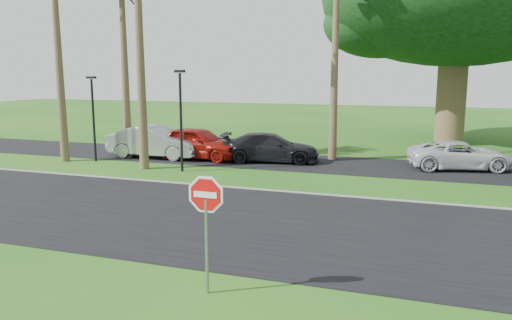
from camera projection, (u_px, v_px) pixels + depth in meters
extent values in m
plane|color=#1A5214|center=(237.00, 244.00, 13.30)|extent=(120.00, 120.00, 0.00)
cube|color=black|center=(261.00, 223.00, 15.16)|extent=(120.00, 8.00, 0.02)
cube|color=black|center=(327.00, 164.00, 24.95)|extent=(120.00, 5.00, 0.02)
cube|color=gray|center=(294.00, 192.00, 18.94)|extent=(120.00, 0.12, 0.06)
cylinder|color=gray|center=(207.00, 247.00, 10.17)|extent=(0.07, 0.07, 2.00)
cylinder|color=white|center=(206.00, 194.00, 9.99)|extent=(1.05, 0.02, 1.05)
cylinder|color=red|center=(206.00, 194.00, 9.99)|extent=(0.90, 0.02, 0.90)
cube|color=white|center=(206.00, 194.00, 9.99)|extent=(0.50, 0.02, 0.12)
cone|color=brown|center=(59.00, 58.00, 24.94)|extent=(0.44, 0.44, 10.50)
cone|color=brown|center=(125.00, 73.00, 26.13)|extent=(0.44, 0.44, 9.00)
cone|color=brown|center=(140.00, 45.00, 22.79)|extent=(0.44, 0.44, 11.50)
cone|color=brown|center=(335.00, 68.00, 25.53)|extent=(0.44, 0.44, 9.50)
cylinder|color=brown|center=(451.00, 97.00, 31.37)|extent=(1.80, 1.80, 6.00)
cylinder|color=black|center=(94.00, 121.00, 25.47)|extent=(0.12, 0.12, 4.20)
cube|color=black|center=(91.00, 77.00, 25.09)|extent=(0.45, 0.25, 0.12)
cylinder|color=black|center=(181.00, 123.00, 22.75)|extent=(0.12, 0.12, 4.50)
cube|color=black|center=(180.00, 71.00, 22.35)|extent=(0.45, 0.25, 0.12)
imported|color=#A4A5AB|center=(156.00, 142.00, 26.71)|extent=(5.16, 1.90, 1.69)
imported|color=maroon|center=(197.00, 143.00, 26.31)|extent=(5.09, 2.30, 1.70)
imported|color=black|center=(270.00, 148.00, 25.49)|extent=(5.29, 2.96, 1.45)
imported|color=silver|center=(460.00, 156.00, 23.49)|extent=(5.14, 3.25, 1.32)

